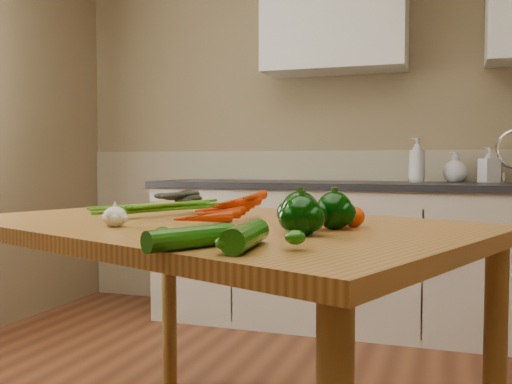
{
  "coord_description": "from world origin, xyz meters",
  "views": [
    {
      "loc": [
        0.62,
        -1.32,
        1.02
      ],
      "look_at": [
        -0.02,
        0.56,
        0.92
      ],
      "focal_mm": 40.0,
      "sensor_mm": 36.0,
      "label": 1
    }
  ],
  "objects_px": {
    "garlic_bulb": "(115,217)",
    "tomato_c": "(354,217)",
    "zucchini_b": "(191,238)",
    "tomato_a": "(331,211)",
    "pepper_b": "(334,211)",
    "soap_bottle_b": "(489,165)",
    "soap_bottle_c": "(455,167)",
    "zucchini_a": "(246,236)",
    "table": "(215,251)",
    "tomato_b": "(340,213)",
    "pepper_c": "(302,216)",
    "pepper_a": "(300,212)",
    "soap_bottle_a": "(417,160)",
    "carrot_bunch": "(209,207)",
    "leafy_greens": "(183,193)"
  },
  "relations": [
    {
      "from": "garlic_bulb",
      "to": "tomato_c",
      "type": "bearing_deg",
      "value": 18.35
    },
    {
      "from": "zucchini_b",
      "to": "tomato_a",
      "type": "bearing_deg",
      "value": 75.44
    },
    {
      "from": "pepper_b",
      "to": "tomato_a",
      "type": "height_order",
      "value": "pepper_b"
    },
    {
      "from": "soap_bottle_b",
      "to": "pepper_b",
      "type": "height_order",
      "value": "soap_bottle_b"
    },
    {
      "from": "tomato_a",
      "to": "tomato_c",
      "type": "xyz_separation_m",
      "value": [
        0.09,
        -0.13,
        -0.0
      ]
    },
    {
      "from": "soap_bottle_c",
      "to": "zucchini_b",
      "type": "xyz_separation_m",
      "value": [
        -0.54,
        -2.59,
        -0.13
      ]
    },
    {
      "from": "pepper_b",
      "to": "zucchini_a",
      "type": "bearing_deg",
      "value": -104.68
    },
    {
      "from": "table",
      "to": "pepper_b",
      "type": "relative_size",
      "value": 17.92
    },
    {
      "from": "soap_bottle_b",
      "to": "tomato_b",
      "type": "relative_size",
      "value": 3.08
    },
    {
      "from": "soap_bottle_c",
      "to": "garlic_bulb",
      "type": "height_order",
      "value": "soap_bottle_c"
    },
    {
      "from": "soap_bottle_b",
      "to": "pepper_c",
      "type": "relative_size",
      "value": 2.14
    },
    {
      "from": "pepper_a",
      "to": "pepper_c",
      "type": "height_order",
      "value": "pepper_a"
    },
    {
      "from": "soap_bottle_a",
      "to": "tomato_c",
      "type": "height_order",
      "value": "soap_bottle_a"
    },
    {
      "from": "pepper_a",
      "to": "garlic_bulb",
      "type": "bearing_deg",
      "value": -171.97
    },
    {
      "from": "pepper_b",
      "to": "soap_bottle_c",
      "type": "bearing_deg",
      "value": 81.46
    },
    {
      "from": "tomato_b",
      "to": "pepper_a",
      "type": "bearing_deg",
      "value": -108.16
    },
    {
      "from": "table",
      "to": "pepper_c",
      "type": "relative_size",
      "value": 18.21
    },
    {
      "from": "pepper_c",
      "to": "tomato_c",
      "type": "distance_m",
      "value": 0.25
    },
    {
      "from": "soap_bottle_c",
      "to": "pepper_c",
      "type": "xyz_separation_m",
      "value": [
        -0.37,
        -2.3,
        -0.1
      ]
    },
    {
      "from": "tomato_c",
      "to": "tomato_b",
      "type": "bearing_deg",
      "value": 126.71
    },
    {
      "from": "soap_bottle_c",
      "to": "garlic_bulb",
      "type": "relative_size",
      "value": 2.72
    },
    {
      "from": "table",
      "to": "carrot_bunch",
      "type": "xyz_separation_m",
      "value": [
        -0.05,
        0.06,
        0.13
      ]
    },
    {
      "from": "zucchini_a",
      "to": "zucchini_b",
      "type": "bearing_deg",
      "value": -160.93
    },
    {
      "from": "tomato_c",
      "to": "carrot_bunch",
      "type": "bearing_deg",
      "value": 171.05
    },
    {
      "from": "pepper_b",
      "to": "tomato_a",
      "type": "xyz_separation_m",
      "value": [
        -0.05,
        0.2,
        -0.02
      ]
    },
    {
      "from": "soap_bottle_b",
      "to": "pepper_b",
      "type": "bearing_deg",
      "value": 45.57
    },
    {
      "from": "soap_bottle_b",
      "to": "pepper_c",
      "type": "distance_m",
      "value": 2.37
    },
    {
      "from": "soap_bottle_c",
      "to": "leafy_greens",
      "type": "relative_size",
      "value": 0.83
    },
    {
      "from": "tomato_b",
      "to": "tomato_c",
      "type": "distance_m",
      "value": 0.09
    },
    {
      "from": "carrot_bunch",
      "to": "soap_bottle_c",
      "type": "bearing_deg",
      "value": 90.32
    },
    {
      "from": "carrot_bunch",
      "to": "tomato_a",
      "type": "xyz_separation_m",
      "value": [
        0.39,
        0.06,
        -0.01
      ]
    },
    {
      "from": "soap_bottle_b",
      "to": "zucchini_b",
      "type": "bearing_deg",
      "value": 43.3
    },
    {
      "from": "leafy_greens",
      "to": "zucchini_a",
      "type": "distance_m",
      "value": 1.17
    },
    {
      "from": "soap_bottle_a",
      "to": "tomato_c",
      "type": "distance_m",
      "value": 1.97
    },
    {
      "from": "soap_bottle_b",
      "to": "tomato_b",
      "type": "bearing_deg",
      "value": 44.42
    },
    {
      "from": "leafy_greens",
      "to": "tomato_b",
      "type": "bearing_deg",
      "value": -30.36
    },
    {
      "from": "soap_bottle_a",
      "to": "tomato_c",
      "type": "relative_size",
      "value": 4.28
    },
    {
      "from": "garlic_bulb",
      "to": "zucchini_b",
      "type": "xyz_separation_m",
      "value": [
        0.38,
        -0.3,
        -0.0
      ]
    },
    {
      "from": "table",
      "to": "soap_bottle_c",
      "type": "distance_m",
      "value": 2.19
    },
    {
      "from": "leafy_greens",
      "to": "tomato_c",
      "type": "xyz_separation_m",
      "value": [
        0.78,
        -0.5,
        -0.03
      ]
    },
    {
      "from": "pepper_a",
      "to": "pepper_c",
      "type": "xyz_separation_m",
      "value": [
        0.03,
        -0.09,
        -0.0
      ]
    },
    {
      "from": "soap_bottle_a",
      "to": "leafy_greens",
      "type": "height_order",
      "value": "soap_bottle_a"
    },
    {
      "from": "soap_bottle_c",
      "to": "tomato_a",
      "type": "relative_size",
      "value": 2.51
    },
    {
      "from": "zucchini_b",
      "to": "pepper_c",
      "type": "bearing_deg",
      "value": 60.0
    },
    {
      "from": "soap_bottle_b",
      "to": "soap_bottle_c",
      "type": "height_order",
      "value": "soap_bottle_b"
    },
    {
      "from": "zucchini_a",
      "to": "pepper_c",
      "type": "bearing_deg",
      "value": 77.09
    },
    {
      "from": "garlic_bulb",
      "to": "tomato_b",
      "type": "xyz_separation_m",
      "value": [
        0.59,
        0.28,
        0.0
      ]
    },
    {
      "from": "tomato_b",
      "to": "carrot_bunch",
      "type": "bearing_deg",
      "value": 179.16
    },
    {
      "from": "garlic_bulb",
      "to": "pepper_c",
      "type": "distance_m",
      "value": 0.55
    },
    {
      "from": "leafy_greens",
      "to": "pepper_a",
      "type": "height_order",
      "value": "leafy_greens"
    }
  ]
}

